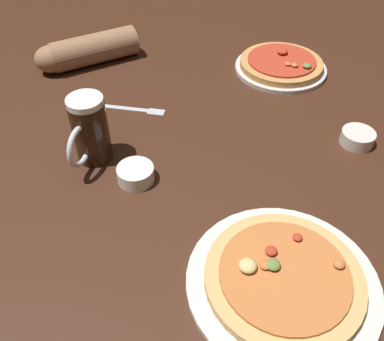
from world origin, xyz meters
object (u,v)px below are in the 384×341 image
(pizza_plate_near, at_px, (283,279))
(pizza_plate_far, at_px, (281,65))
(ramekin_sauce, at_px, (136,174))
(fork_left, at_px, (125,108))
(diner_arm, at_px, (84,51))
(beer_mug_dark, at_px, (89,131))
(ramekin_butter, at_px, (357,137))

(pizza_plate_near, distance_m, pizza_plate_far, 0.73)
(pizza_plate_near, relative_size, ramekin_sauce, 4.16)
(fork_left, relative_size, diner_arm, 0.68)
(pizza_plate_near, height_order, beer_mug_dark, beer_mug_dark)
(pizza_plate_far, distance_m, beer_mug_dark, 0.63)
(ramekin_butter, distance_m, diner_arm, 0.80)
(pizza_plate_near, xyz_separation_m, fork_left, (-0.17, 0.60, -0.01))
(pizza_plate_near, distance_m, ramekin_butter, 0.45)
(beer_mug_dark, bearing_deg, pizza_plate_near, -57.75)
(pizza_plate_far, bearing_deg, beer_mug_dark, -157.58)
(pizza_plate_near, bearing_deg, ramekin_sauce, 120.21)
(beer_mug_dark, height_order, diner_arm, beer_mug_dark)
(pizza_plate_far, xyz_separation_m, diner_arm, (-0.55, 0.20, 0.03))
(ramekin_sauce, bearing_deg, diner_arm, 94.98)
(ramekin_sauce, relative_size, fork_left, 0.38)
(beer_mug_dark, bearing_deg, ramekin_butter, -11.35)
(pizza_plate_far, relative_size, beer_mug_dark, 1.69)
(pizza_plate_far, xyz_separation_m, ramekin_sauce, (-0.50, -0.34, 0.00))
(beer_mug_dark, xyz_separation_m, ramekin_butter, (0.60, -0.12, -0.06))
(pizza_plate_far, bearing_deg, diner_arm, 159.94)
(ramekin_sauce, xyz_separation_m, diner_arm, (-0.05, 0.54, 0.03))
(fork_left, distance_m, diner_arm, 0.28)
(beer_mug_dark, distance_m, diner_arm, 0.44)
(pizza_plate_near, distance_m, diner_arm, 0.89)
(pizza_plate_near, xyz_separation_m, pizza_plate_far, (0.31, 0.66, 0.00))
(diner_arm, bearing_deg, beer_mug_dark, -93.96)
(ramekin_sauce, height_order, fork_left, ramekin_sauce)
(fork_left, bearing_deg, pizza_plate_near, -74.34)
(ramekin_butter, relative_size, diner_arm, 0.25)
(pizza_plate_near, relative_size, diner_arm, 1.07)
(diner_arm, bearing_deg, ramekin_sauce, -85.02)
(ramekin_sauce, distance_m, ramekin_butter, 0.53)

